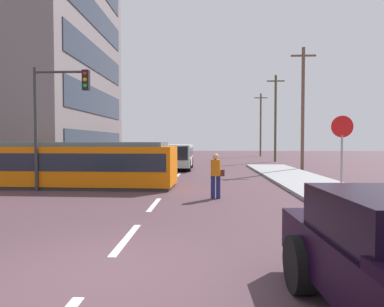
# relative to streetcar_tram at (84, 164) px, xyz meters

# --- Properties ---
(ground_plane) EXTENTS (120.00, 120.00, 0.00)m
(ground_plane) POSITION_rel_streetcar_tram_xyz_m (3.88, -0.19, -1.08)
(ground_plane) COLOR #4D343C
(sidewalk_curb_right) EXTENTS (3.20, 36.00, 0.14)m
(sidewalk_curb_right) POSITION_rel_streetcar_tram_xyz_m (10.68, -4.19, -1.01)
(sidewalk_curb_right) COLOR gray
(sidewalk_curb_right) RESTS_ON ground
(lane_stripe_1) EXTENTS (0.16, 2.40, 0.01)m
(lane_stripe_1) POSITION_rel_streetcar_tram_xyz_m (3.88, -8.19, -1.07)
(lane_stripe_1) COLOR silver
(lane_stripe_1) RESTS_ON ground
(lane_stripe_2) EXTENTS (0.16, 2.40, 0.01)m
(lane_stripe_2) POSITION_rel_streetcar_tram_xyz_m (3.88, -4.19, -1.07)
(lane_stripe_2) COLOR silver
(lane_stripe_2) RESTS_ON ground
(lane_stripe_3) EXTENTS (0.16, 2.40, 0.01)m
(lane_stripe_3) POSITION_rel_streetcar_tram_xyz_m (3.88, 6.00, -1.07)
(lane_stripe_3) COLOR silver
(lane_stripe_3) RESTS_ON ground
(lane_stripe_4) EXTENTS (0.16, 2.40, 0.01)m
(lane_stripe_4) POSITION_rel_streetcar_tram_xyz_m (3.88, 12.00, -1.07)
(lane_stripe_4) COLOR silver
(lane_stripe_4) RESTS_ON ground
(streetcar_tram) EXTENTS (8.43, 2.84, 2.09)m
(streetcar_tram) POSITION_rel_streetcar_tram_xyz_m (0.00, 0.00, 0.00)
(streetcar_tram) COLOR orange
(streetcar_tram) RESTS_ON ground
(city_bus) EXTENTS (2.58, 5.30, 1.85)m
(city_bus) POSITION_rel_streetcar_tram_xyz_m (3.29, 9.96, -0.02)
(city_bus) COLOR #ACBAAB
(city_bus) RESTS_ON ground
(pedestrian_crossing) EXTENTS (0.51, 0.36, 1.67)m
(pedestrian_crossing) POSITION_rel_streetcar_tram_xyz_m (5.97, -2.90, -0.14)
(pedestrian_crossing) COLOR navy
(pedestrian_crossing) RESTS_ON ground
(parked_sedan_mid) EXTENTS (2.08, 4.25, 1.19)m
(parked_sedan_mid) POSITION_rel_streetcar_tram_xyz_m (-1.29, 3.96, -0.46)
(parked_sedan_mid) COLOR #365931
(parked_sedan_mid) RESTS_ON ground
(parked_sedan_far) EXTENTS (2.06, 4.50, 1.19)m
(parked_sedan_far) POSITION_rel_streetcar_tram_xyz_m (-1.03, 10.22, -0.46)
(parked_sedan_far) COLOR maroon
(parked_sedan_far) RESTS_ON ground
(parked_sedan_furthest) EXTENTS (2.10, 4.49, 1.19)m
(parked_sedan_furthest) POSITION_rel_streetcar_tram_xyz_m (-1.05, 15.92, -0.46)
(parked_sedan_furthest) COLOR #9D0D0F
(parked_sedan_furthest) RESTS_ON ground
(stop_sign) EXTENTS (0.76, 0.07, 2.88)m
(stop_sign) POSITION_rel_streetcar_tram_xyz_m (10.36, -3.36, 1.11)
(stop_sign) COLOR gray
(stop_sign) RESTS_ON sidewalk_curb_right
(traffic_light_mast) EXTENTS (2.40, 0.33, 5.24)m
(traffic_light_mast) POSITION_rel_streetcar_tram_xyz_m (-0.72, -1.26, 2.55)
(traffic_light_mast) COLOR #333333
(traffic_light_mast) RESTS_ON ground
(utility_pole_mid) EXTENTS (1.80, 0.24, 8.96)m
(utility_pole_mid) POSITION_rel_streetcar_tram_xyz_m (12.71, 9.89, 3.59)
(utility_pole_mid) COLOR brown
(utility_pole_mid) RESTS_ON ground
(utility_pole_far) EXTENTS (1.80, 0.24, 8.94)m
(utility_pole_far) POSITION_rel_streetcar_tram_xyz_m (12.82, 20.24, 3.57)
(utility_pole_far) COLOR #4C4F2F
(utility_pole_far) RESTS_ON ground
(utility_pole_distant) EXTENTS (1.80, 0.24, 8.84)m
(utility_pole_distant) POSITION_rel_streetcar_tram_xyz_m (13.35, 33.06, 3.52)
(utility_pole_distant) COLOR brown
(utility_pole_distant) RESTS_ON ground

